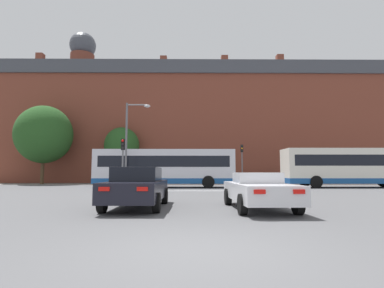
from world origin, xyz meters
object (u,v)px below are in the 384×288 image
object	(u,v)px
bus_crossing_trailing	(350,167)
street_lamp_junction	(131,136)
car_roadster_right	(258,190)
traffic_light_near_left	(123,155)
traffic_light_far_right	(242,158)
bus_crossing_lead	(165,167)
car_saloon_left	(138,187)
pedestrian_walking_east	(144,174)
pedestrian_waiting	(193,176)

from	to	relation	value
bus_crossing_trailing	street_lamp_junction	xyz separation A→B (m)	(-18.39, -1.56, 2.45)
car_roadster_right	bus_crossing_trailing	world-z (taller)	bus_crossing_trailing
traffic_light_near_left	street_lamp_junction	world-z (taller)	street_lamp_junction
car_roadster_right	traffic_light_far_right	size ratio (longest dim) A/B	1.12
bus_crossing_trailing	bus_crossing_lead	bearing A→B (deg)	-90.34
bus_crossing_trailing	street_lamp_junction	bearing A→B (deg)	-85.16
traffic_light_near_left	traffic_light_far_right	bearing A→B (deg)	44.14
car_saloon_left	pedestrian_walking_east	distance (m)	21.78
car_roadster_right	street_lamp_junction	world-z (taller)	street_lamp_junction
pedestrian_walking_east	pedestrian_waiting	bearing A→B (deg)	-25.43
bus_crossing_lead	traffic_light_near_left	world-z (taller)	traffic_light_near_left
traffic_light_near_left	pedestrian_waiting	distance (m)	12.28
car_roadster_right	traffic_light_near_left	world-z (taller)	traffic_light_near_left
street_lamp_junction	pedestrian_walking_east	xyz separation A→B (m)	(-0.18, 8.77, -3.13)
street_lamp_junction	car_roadster_right	bearing A→B (deg)	-61.74
car_roadster_right	bus_crossing_trailing	size ratio (longest dim) A/B	0.42
street_lamp_junction	pedestrian_walking_east	distance (m)	9.31
traffic_light_near_left	bus_crossing_trailing	bearing A→B (deg)	11.96
car_saloon_left	bus_crossing_trailing	bearing A→B (deg)	43.35
car_saloon_left	traffic_light_near_left	world-z (taller)	traffic_light_near_left
traffic_light_near_left	street_lamp_junction	size ratio (longest dim) A/B	0.54
car_roadster_right	street_lamp_junction	size ratio (longest dim) A/B	0.68
pedestrian_waiting	pedestrian_walking_east	size ratio (longest dim) A/B	0.87
pedestrian_waiting	car_saloon_left	bearing A→B (deg)	86.14
pedestrian_walking_east	car_saloon_left	bearing A→B (deg)	-106.56
pedestrian_walking_east	car_roadster_right	bearing A→B (deg)	-96.16
car_saloon_left	bus_crossing_lead	size ratio (longest dim) A/B	0.39
car_saloon_left	car_roadster_right	distance (m)	4.30
street_lamp_junction	pedestrian_walking_east	bearing A→B (deg)	91.15
traffic_light_near_left	traffic_light_far_right	distance (m)	14.39
car_saloon_left	pedestrian_walking_east	xyz separation A→B (m)	(-3.00, 21.57, 0.32)
car_roadster_right	bus_crossing_trailing	bearing A→B (deg)	51.23
car_saloon_left	traffic_light_near_left	size ratio (longest dim) A/B	1.25
pedestrian_waiting	bus_crossing_trailing	bearing A→B (deg)	153.96
car_saloon_left	traffic_light_near_left	distance (m)	10.98
car_roadster_right	pedestrian_waiting	xyz separation A→B (m)	(-2.03, 21.91, 0.26)
pedestrian_waiting	bus_crossing_lead	bearing A→B (deg)	72.97
bus_crossing_lead	street_lamp_junction	world-z (taller)	street_lamp_junction
bus_crossing_lead	traffic_light_near_left	bearing A→B (deg)	-34.04
bus_crossing_lead	bus_crossing_trailing	world-z (taller)	bus_crossing_trailing
bus_crossing_lead	bus_crossing_trailing	distance (m)	15.75
street_lamp_junction	pedestrian_waiting	xyz separation A→B (m)	(5.08, 8.68, -3.28)
bus_crossing_trailing	traffic_light_near_left	bearing A→B (deg)	-78.04
car_saloon_left	bus_crossing_lead	distance (m)	14.48
bus_crossing_lead	pedestrian_walking_east	world-z (taller)	bus_crossing_lead
car_saloon_left	pedestrian_walking_east	size ratio (longest dim) A/B	2.54
car_roadster_right	traffic_light_near_left	bearing A→B (deg)	122.00
traffic_light_near_left	street_lamp_junction	xyz separation A→B (m)	(0.07, 2.35, 1.70)
traffic_light_far_right	pedestrian_walking_east	bearing A→B (deg)	173.99
car_roadster_right	pedestrian_waiting	size ratio (longest dim) A/B	2.97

